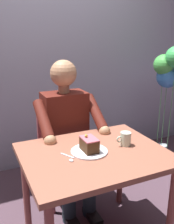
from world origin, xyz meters
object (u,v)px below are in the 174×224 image
coffee_cup (125,139)px  dessert_spoon (69,158)px  seated_person (68,134)px  balloon_display (168,75)px  cake_slice (89,144)px  dining_table (94,165)px  chair (62,145)px

coffee_cup → dessert_spoon: bearing=3.4°
seated_person → dessert_spoon: size_ratio=9.02×
coffee_cup → balloon_display: balloon_display is taller
dessert_spoon → balloon_display: size_ratio=0.10×
cake_slice → dining_table: bearing=146.4°
dining_table → cake_slice: 0.15m
seated_person → coffee_cup: size_ratio=11.52×
cake_slice → seated_person: bearing=-93.6°
dining_table → balloon_display: 1.50m
cake_slice → balloon_display: bearing=-150.3°
chair → coffee_cup: bearing=110.3°
coffee_cup → chair: bearing=-69.7°
chair → cake_slice: 0.71m
chair → dessert_spoon: bearing=75.0°
dining_table → seated_person: bearing=-90.0°
dessert_spoon → dining_table: bearing=-175.7°
cake_slice → coffee_cup: cake_slice is taller
chair → balloon_display: bearing=-176.5°
coffee_cup → dessert_spoon: 0.43m
dining_table → cake_slice: bearing=-33.6°
dessert_spoon → balloon_display: 1.64m
coffee_cup → dessert_spoon: (0.42, 0.03, -0.05)m
chair → seated_person: size_ratio=0.71×
chair → dessert_spoon: 0.74m
dining_table → cake_slice: size_ratio=6.99×
cake_slice → coffee_cup: bearing=178.3°
dining_table → seated_person: (0.00, -0.50, 0.04)m
chair → cake_slice: chair is taller
chair → balloon_display: balloon_display is taller
dining_table → seated_person: 0.50m
seated_person → coffee_cup: bearing=116.6°
seated_person → dessert_spoon: 0.54m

